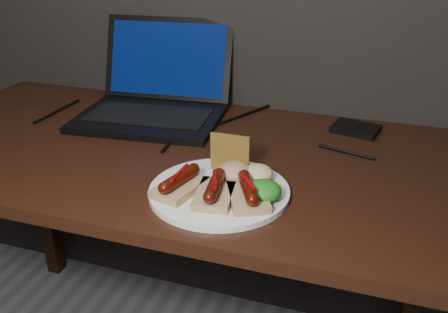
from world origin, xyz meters
The scene contains 12 objects.
desk centered at (0.00, 1.38, 0.66)m, with size 1.40×0.70×0.75m.
laptop centered at (-0.12, 1.59, 0.80)m, with size 0.42×0.40×0.25m.
hard_drive centered at (0.43, 1.63, 0.76)m, with size 0.11×0.08×0.02m, color black.
desk_cables centered at (0.00, 1.53, 0.75)m, with size 0.89×0.40×0.01m.
plate centered at (0.20, 1.21, 0.76)m, with size 0.28×0.28×0.01m, color white.
bread_sausage_left centered at (0.12, 1.17, 0.78)m, with size 0.10×0.13×0.04m.
bread_sausage_center centered at (0.20, 1.17, 0.78)m, with size 0.09×0.12×0.04m.
bread_sausage_right centered at (0.26, 1.18, 0.78)m, with size 0.11×0.13×0.04m.
crispbread centered at (0.19, 1.29, 0.80)m, with size 0.09×0.01×0.09m, color olive.
salad_greens centered at (0.29, 1.19, 0.78)m, with size 0.07×0.07×0.04m, color #145010.
salsa_mound centered at (0.21, 1.25, 0.78)m, with size 0.07×0.07×0.04m, color maroon.
coleslaw_mound centered at (0.26, 1.26, 0.78)m, with size 0.06×0.06×0.04m, color beige.
Camera 1 is at (0.48, 0.38, 1.25)m, focal length 40.00 mm.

